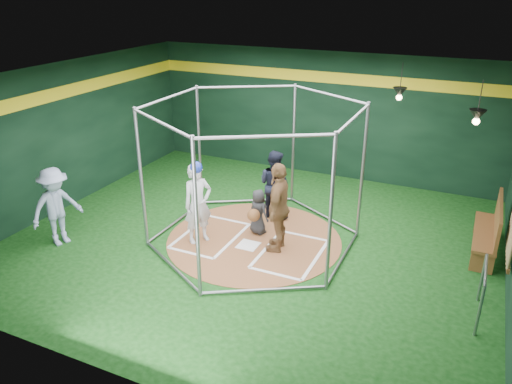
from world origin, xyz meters
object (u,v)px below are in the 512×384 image
at_px(batter_figure, 198,203).
at_px(umpire, 274,184).
at_px(visitor_leopard, 279,207).
at_px(dugout_bench, 491,228).

relative_size(batter_figure, umpire, 1.11).
xyz_separation_m(batter_figure, umpire, (0.99, 1.80, -0.08)).
bearing_deg(batter_figure, visitor_leopard, 13.53).
bearing_deg(umpire, dugout_bench, -160.29).
distance_m(visitor_leopard, umpire, 1.57).
distance_m(umpire, dugout_bench, 4.72).
relative_size(visitor_leopard, umpire, 1.16).
bearing_deg(dugout_bench, batter_figure, -160.13).
height_order(batter_figure, umpire, batter_figure).
height_order(visitor_leopard, umpire, visitor_leopard).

